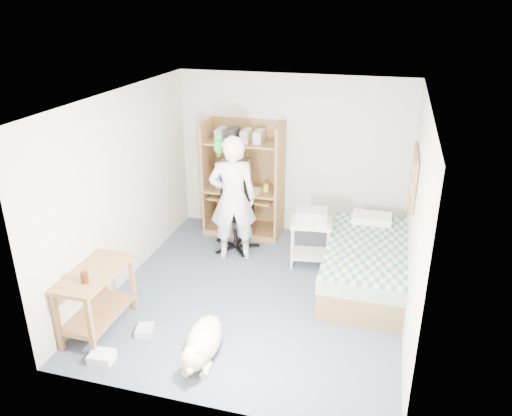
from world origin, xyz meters
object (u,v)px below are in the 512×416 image
at_px(person, 233,199).
at_px(dog, 203,342).
at_px(side_desk, 96,291).
at_px(office_chair, 236,223).
at_px(printer_cart, 311,236).
at_px(bed, 366,264).
at_px(computer_hutch, 244,184).

xyz_separation_m(person, dog, (0.36, -2.20, -0.73)).
distance_m(side_desk, office_chair, 2.53).
distance_m(person, dog, 2.35).
xyz_separation_m(person, printer_cart, (1.11, 0.06, -0.47)).
distance_m(office_chair, person, 0.61).
distance_m(bed, printer_cart, 0.86).
bearing_deg(dog, office_chair, 93.69).
height_order(side_desk, office_chair, office_chair).
bearing_deg(office_chair, person, -95.36).
distance_m(computer_hutch, printer_cart, 1.51).
xyz_separation_m(office_chair, printer_cart, (1.18, -0.25, 0.05)).
xyz_separation_m(computer_hutch, bed, (2.00, -1.12, -0.53)).
distance_m(bed, office_chair, 2.05).
bearing_deg(printer_cart, person, 174.75).
distance_m(office_chair, printer_cart, 1.21).
xyz_separation_m(computer_hutch, dog, (0.46, -3.08, -0.64)).
relative_size(bed, person, 1.11).
height_order(computer_hutch, side_desk, computer_hutch).
relative_size(bed, printer_cart, 3.02).
bearing_deg(office_chair, dog, -98.15).
bearing_deg(printer_cart, dog, -116.40).
relative_size(side_desk, printer_cart, 1.49).
bearing_deg(printer_cart, computer_hutch, 137.73).
height_order(bed, dog, bed).
height_order(side_desk, person, person).
distance_m(computer_hutch, office_chair, 0.71).
bearing_deg(printer_cart, bed, -29.04).
distance_m(computer_hutch, dog, 3.18).
distance_m(computer_hutch, bed, 2.35).
bearing_deg(person, printer_cart, 164.94).
bearing_deg(side_desk, person, 65.37).
relative_size(computer_hutch, side_desk, 1.80).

